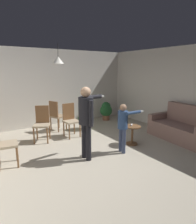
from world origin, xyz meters
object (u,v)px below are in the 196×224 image
at_px(side_table_by_couch, 132,133).
at_px(person_adult, 87,115).
at_px(dining_chair_by_counter, 56,115).
at_px(potted_plant_by_wall, 85,118).
at_px(person_child, 123,123).
at_px(couch_floral, 182,128).
at_px(dining_chair_near_wall, 70,119).
at_px(spare_remote_on_table, 132,125).
at_px(potted_plant_corner, 106,110).
at_px(dining_chair_spare, 2,142).
at_px(dining_chair_centre_back, 42,122).

distance_m(side_table_by_couch, person_adult, 1.62).
distance_m(dining_chair_by_counter, potted_plant_by_wall, 0.95).
bearing_deg(person_child, couch_floral, 85.54).
height_order(side_table_by_couch, person_child, person_child).
height_order(dining_chair_by_counter, dining_chair_near_wall, same).
xyz_separation_m(person_adult, person_child, (0.91, -0.17, -0.27)).
distance_m(side_table_by_couch, spare_remote_on_table, 0.21).
distance_m(couch_floral, person_child, 2.08).
distance_m(potted_plant_corner, potted_plant_by_wall, 1.45).
xyz_separation_m(side_table_by_couch, dining_chair_spare, (-3.10, 0.55, 0.22)).
height_order(person_adult, person_child, person_adult).
relative_size(couch_floral, dining_chair_by_counter, 1.87).
relative_size(side_table_by_couch, dining_chair_spare, 0.52).
bearing_deg(spare_remote_on_table, dining_chair_centre_back, 140.78).
height_order(potted_plant_corner, potted_plant_by_wall, potted_plant_corner).
bearing_deg(dining_chair_by_counter, side_table_by_couch, 7.54).
xyz_separation_m(side_table_by_couch, potted_plant_by_wall, (-0.38, 1.91, 0.07)).
bearing_deg(potted_plant_corner, dining_chair_centre_back, -162.59).
xyz_separation_m(side_table_by_couch, person_adult, (-1.46, -0.08, 0.69)).
bearing_deg(spare_remote_on_table, dining_chair_by_counter, 118.73).
height_order(dining_chair_centre_back, potted_plant_by_wall, dining_chair_centre_back).
height_order(side_table_by_couch, potted_plant_corner, potted_plant_corner).
height_order(side_table_by_couch, dining_chair_by_counter, dining_chair_by_counter).
bearing_deg(potted_plant_by_wall, side_table_by_couch, -78.67).
bearing_deg(dining_chair_spare, dining_chair_centre_back, 140.46).
bearing_deg(potted_plant_by_wall, dining_chair_centre_back, -169.43).
distance_m(dining_chair_centre_back, spare_remote_on_table, 2.50).
xyz_separation_m(person_adult, dining_chair_spare, (-1.64, 0.63, -0.47)).
relative_size(couch_floral, person_child, 1.55).
xyz_separation_m(person_adult, spare_remote_on_table, (1.46, 0.12, -0.48)).
bearing_deg(potted_plant_by_wall, couch_floral, -52.31).
xyz_separation_m(couch_floral, potted_plant_corner, (-0.54, 3.01, 0.07)).
bearing_deg(potted_plant_corner, dining_chair_spare, -153.98).
bearing_deg(spare_remote_on_table, potted_plant_by_wall, 101.55).
height_order(person_adult, dining_chair_by_counter, person_adult).
distance_m(couch_floral, spare_remote_on_table, 1.58).
bearing_deg(potted_plant_by_wall, dining_chair_near_wall, -152.39).
height_order(person_child, dining_chair_by_counter, person_child).
xyz_separation_m(couch_floral, potted_plant_by_wall, (-1.85, 2.40, 0.06)).
relative_size(dining_chair_by_counter, potted_plant_corner, 1.36).
distance_m(couch_floral, potted_plant_by_wall, 3.03).
bearing_deg(couch_floral, person_adult, 86.89).
distance_m(person_adult, spare_remote_on_table, 1.54).
height_order(dining_chair_centre_back, potted_plant_corner, dining_chair_centre_back).
bearing_deg(dining_chair_by_counter, potted_plant_corner, 75.09).
bearing_deg(potted_plant_corner, dining_chair_near_wall, -154.16).
distance_m(dining_chair_spare, potted_plant_by_wall, 3.04).
distance_m(side_table_by_couch, dining_chair_near_wall, 1.90).
bearing_deg(spare_remote_on_table, person_child, -152.45).
xyz_separation_m(dining_chair_by_counter, dining_chair_centre_back, (-0.70, -0.68, 0.00)).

